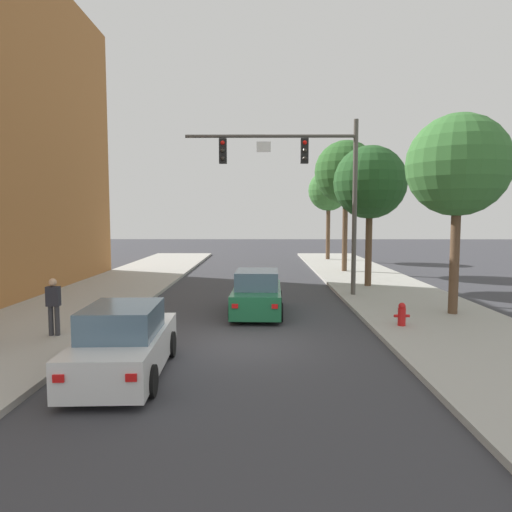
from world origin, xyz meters
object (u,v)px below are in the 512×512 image
object	(u,v)px
car_lead_green	(257,294)
street_tree_third	(346,173)
car_following_white	(124,344)
fire_hydrant	(402,314)
street_tree_nearest	(458,166)
street_tree_second	(370,183)
pedestrian_sidewalk_left_walker	(53,304)
street_tree_farthest	(329,191)
traffic_signal_mast	(306,173)

from	to	relation	value
car_lead_green	street_tree_third	world-z (taller)	street_tree_third
car_following_white	fire_hydrant	bearing A→B (deg)	29.19
car_lead_green	street_tree_nearest	xyz separation A→B (m)	(6.87, -0.59, 4.54)
fire_hydrant	street_tree_nearest	size ratio (longest dim) A/B	0.10
street_tree_third	street_tree_second	bearing A→B (deg)	-89.77
pedestrian_sidewalk_left_walker	fire_hydrant	xyz separation A→B (m)	(10.29, 1.29, -0.56)
car_following_white	street_tree_farthest	bearing A→B (deg)	72.48
street_tree_third	pedestrian_sidewalk_left_walker	bearing A→B (deg)	-125.20
pedestrian_sidewalk_left_walker	fire_hydrant	world-z (taller)	pedestrian_sidewalk_left_walker
car_lead_green	street_tree_nearest	distance (m)	8.26
car_following_white	street_tree_nearest	size ratio (longest dim) A/B	0.63
pedestrian_sidewalk_left_walker	street_tree_farthest	distance (m)	26.73
fire_hydrant	street_tree_farthest	xyz separation A→B (m)	(0.99, 22.53, 5.06)
street_tree_farthest	traffic_signal_mast	bearing A→B (deg)	-101.63
car_lead_green	pedestrian_sidewalk_left_walker	bearing A→B (deg)	-147.20
street_tree_nearest	street_tree_third	world-z (taller)	street_tree_third
fire_hydrant	street_tree_second	xyz separation A→B (m)	(0.89, 8.30, 4.66)
street_tree_nearest	fire_hydrant	bearing A→B (deg)	-141.99
car_lead_green	street_tree_farthest	distance (m)	21.39
fire_hydrant	street_tree_third	bearing A→B (deg)	86.61
car_lead_green	street_tree_third	size ratio (longest dim) A/B	0.53
pedestrian_sidewalk_left_walker	fire_hydrant	distance (m)	10.39
street_tree_third	street_tree_farthest	distance (m)	8.03
pedestrian_sidewalk_left_walker	street_tree_nearest	xyz separation A→B (m)	(12.64, 3.12, 4.20)
traffic_signal_mast	street_tree_nearest	size ratio (longest dim) A/B	1.09
street_tree_second	street_tree_third	world-z (taller)	street_tree_third
fire_hydrant	street_tree_farthest	bearing A→B (deg)	87.48
car_lead_green	street_tree_second	size ratio (longest dim) A/B	0.63
car_lead_green	street_tree_second	world-z (taller)	street_tree_second
pedestrian_sidewalk_left_walker	street_tree_nearest	bearing A→B (deg)	13.88
fire_hydrant	street_tree_second	size ratio (longest dim) A/B	0.11
traffic_signal_mast	car_following_white	world-z (taller)	traffic_signal_mast
car_lead_green	street_tree_nearest	world-z (taller)	street_tree_nearest
street_tree_second	street_tree_farthest	xyz separation A→B (m)	(0.11, 14.22, 0.40)
car_following_white	street_tree_nearest	world-z (taller)	street_tree_nearest
fire_hydrant	car_following_white	bearing A→B (deg)	-150.81
traffic_signal_mast	street_tree_second	xyz separation A→B (m)	(3.35, 2.55, -0.21)
car_lead_green	street_tree_farthest	xyz separation A→B (m)	(5.51, 20.09, 4.84)
traffic_signal_mast	street_tree_farthest	size ratio (longest dim) A/B	1.06
fire_hydrant	pedestrian_sidewalk_left_walker	bearing A→B (deg)	-172.87
car_lead_green	street_tree_third	xyz separation A→B (m)	(5.38, 12.09, 5.53)
car_lead_green	street_tree_farthest	world-z (taller)	street_tree_farthest
traffic_signal_mast	car_lead_green	size ratio (longest dim) A/B	1.75
street_tree_third	street_tree_farthest	xyz separation A→B (m)	(0.13, 8.00, -0.69)
street_tree_farthest	street_tree_second	bearing A→B (deg)	-90.43
street_tree_second	traffic_signal_mast	bearing A→B (deg)	-142.72
fire_hydrant	street_tree_nearest	bearing A→B (deg)	38.01
car_following_white	traffic_signal_mast	bearing A→B (deg)	63.37
fire_hydrant	street_tree_third	xyz separation A→B (m)	(0.86, 14.52, 5.74)
traffic_signal_mast	car_lead_green	world-z (taller)	traffic_signal_mast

